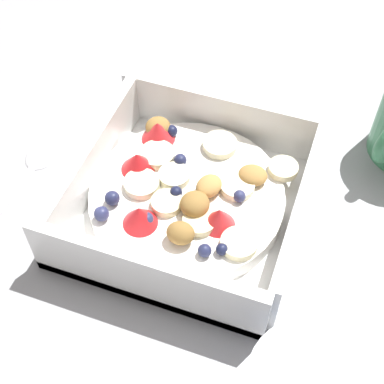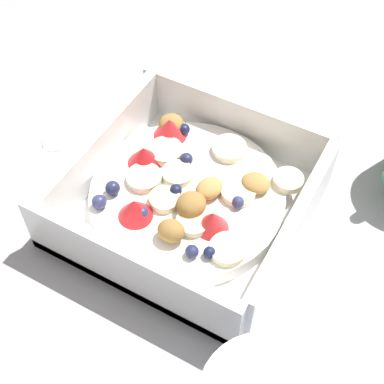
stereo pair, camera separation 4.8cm
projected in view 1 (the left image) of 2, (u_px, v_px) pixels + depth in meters
ground_plane at (184, 217)px, 0.50m from camera, size 2.40×2.40×0.00m
fruit_bowl at (191, 198)px, 0.49m from camera, size 0.19×0.19×0.06m
spoon at (29, 169)px, 0.53m from camera, size 0.03×0.17×0.01m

